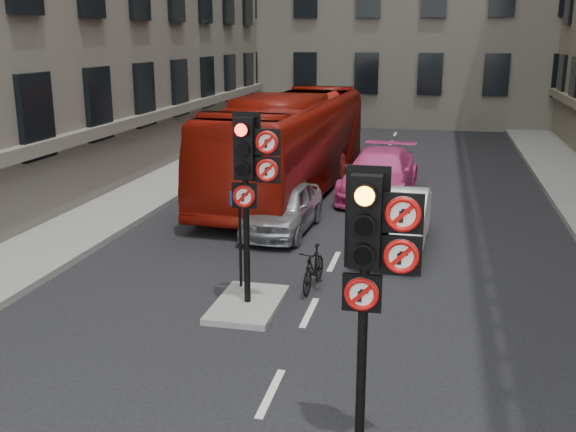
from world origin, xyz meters
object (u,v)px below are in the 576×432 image
at_px(car_white, 396,220).
at_px(motorcycle, 313,268).
at_px(car_pink, 380,174).
at_px(bus_red, 290,144).
at_px(car_silver, 283,207).
at_px(signal_far, 250,168).
at_px(signal_near, 372,252).
at_px(motorcyclist, 396,229).
at_px(info_sign, 240,226).

distance_m(car_white, motorcycle, 3.48).
distance_m(car_pink, bus_red, 3.05).
bearing_deg(car_pink, bus_red, -174.72).
xyz_separation_m(bus_red, motorcycle, (2.34, -8.45, -1.17)).
bearing_deg(car_pink, car_white, -76.46).
height_order(car_silver, car_pink, car_pink).
bearing_deg(signal_far, car_white, 61.42).
bearing_deg(signal_near, motorcyclist, 91.06).
distance_m(signal_far, motorcycle, 2.76).
distance_m(signal_far, car_silver, 5.59).
height_order(motorcycle, motorcyclist, motorcyclist).
bearing_deg(motorcycle, signal_near, -67.31).
bearing_deg(bus_red, info_sign, -80.96).
bearing_deg(motorcyclist, bus_red, -58.06).
bearing_deg(car_white, signal_near, -86.48).
height_order(car_white, car_pink, car_pink).
bearing_deg(signal_far, car_pink, 81.08).
distance_m(car_pink, motorcycle, 8.53).
bearing_deg(signal_far, bus_red, 98.12).
distance_m(signal_far, info_sign, 1.57).
xyz_separation_m(signal_far, car_pink, (1.53, 9.76, -1.97)).
xyz_separation_m(signal_near, car_silver, (-3.17, 9.17, -1.93)).
bearing_deg(signal_near, signal_far, 123.02).
bearing_deg(car_pink, motorcycle, -89.60).
bearing_deg(motorcyclist, car_silver, -30.78).
height_order(signal_far, bus_red, signal_far).
xyz_separation_m(signal_far, car_silver, (-0.57, 5.17, -2.05)).
height_order(signal_near, signal_far, signal_far).
relative_size(car_white, motorcycle, 2.85).
xyz_separation_m(car_silver, car_white, (2.98, -0.76, 0.04)).
height_order(signal_near, motorcycle, signal_near).
bearing_deg(car_silver, signal_near, -68.31).
bearing_deg(car_white, motorcycle, -112.49).
bearing_deg(motorcycle, car_pink, 91.44).
height_order(signal_near, car_silver, signal_near).
relative_size(car_silver, info_sign, 1.93).
xyz_separation_m(signal_far, motorcycle, (0.95, 1.26, -2.26)).
xyz_separation_m(signal_near, bus_red, (-3.99, 13.71, -0.97)).
height_order(signal_near, car_white, signal_near).
xyz_separation_m(signal_far, bus_red, (-1.39, 9.71, -1.09)).
xyz_separation_m(car_pink, info_sign, (-1.97, -9.02, 0.66)).
xyz_separation_m(signal_far, car_white, (2.40, 4.41, -2.02)).
distance_m(car_silver, bus_red, 4.71).
relative_size(signal_far, motorcyclist, 2.25).
relative_size(car_silver, car_white, 0.91).
relative_size(car_pink, info_sign, 2.58).
bearing_deg(car_silver, car_white, -11.63).
relative_size(car_silver, car_pink, 0.75).
height_order(car_white, info_sign, info_sign).
xyz_separation_m(car_silver, info_sign, (0.14, -4.43, 0.74)).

